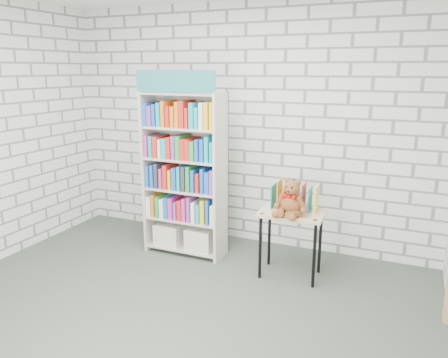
% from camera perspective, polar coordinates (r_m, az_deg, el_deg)
% --- Properties ---
extents(ground, '(4.50, 4.50, 0.00)m').
position_cam_1_polar(ground, '(3.91, -8.56, -17.68)').
color(ground, '#3E483D').
rests_on(ground, ground).
extents(room_shell, '(4.52, 4.02, 2.81)m').
position_cam_1_polar(room_shell, '(3.34, -9.69, 9.32)').
color(room_shell, silver).
rests_on(room_shell, ground).
extents(bookshelf, '(0.91, 0.35, 2.05)m').
position_cam_1_polar(bookshelf, '(4.86, -5.14, 0.77)').
color(bookshelf, beige).
rests_on(bookshelf, ground).
extents(display_table, '(0.65, 0.46, 0.68)m').
position_cam_1_polar(display_table, '(4.41, 8.80, -5.44)').
color(display_table, tan).
rests_on(display_table, ground).
extents(table_books, '(0.45, 0.21, 0.26)m').
position_cam_1_polar(table_books, '(4.44, 9.20, -2.25)').
color(table_books, teal).
rests_on(table_books, display_table).
extents(teddy_bear, '(0.33, 0.31, 0.36)m').
position_cam_1_polar(teddy_bear, '(4.24, 8.70, -2.83)').
color(teddy_bear, brown).
rests_on(teddy_bear, display_table).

